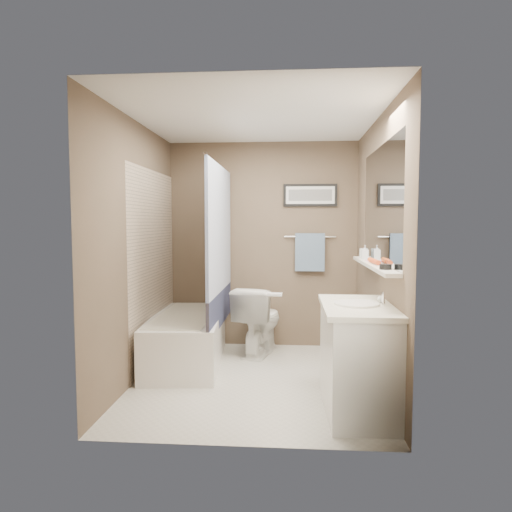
# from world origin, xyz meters

# --- Properties ---
(ground) EXTENTS (2.50, 2.50, 0.00)m
(ground) POSITION_xyz_m (0.00, 0.00, 0.00)
(ground) COLOR beige
(ground) RESTS_ON ground
(ceiling) EXTENTS (2.20, 2.50, 0.04)m
(ceiling) POSITION_xyz_m (0.00, 0.00, 2.38)
(ceiling) COLOR white
(ceiling) RESTS_ON wall_back
(wall_back) EXTENTS (2.20, 0.04, 2.40)m
(wall_back) POSITION_xyz_m (0.00, 1.23, 1.20)
(wall_back) COLOR brown
(wall_back) RESTS_ON ground
(wall_front) EXTENTS (2.20, 0.04, 2.40)m
(wall_front) POSITION_xyz_m (0.00, -1.23, 1.20)
(wall_front) COLOR brown
(wall_front) RESTS_ON ground
(wall_left) EXTENTS (0.04, 2.50, 2.40)m
(wall_left) POSITION_xyz_m (-1.08, 0.00, 1.20)
(wall_left) COLOR brown
(wall_left) RESTS_ON ground
(wall_right) EXTENTS (0.04, 2.50, 2.40)m
(wall_right) POSITION_xyz_m (1.08, 0.00, 1.20)
(wall_right) COLOR brown
(wall_right) RESTS_ON ground
(tile_surround) EXTENTS (0.02, 1.55, 2.00)m
(tile_surround) POSITION_xyz_m (-1.09, 0.50, 1.00)
(tile_surround) COLOR #C8B097
(tile_surround) RESTS_ON wall_left
(curtain_rod) EXTENTS (0.02, 1.55, 0.02)m
(curtain_rod) POSITION_xyz_m (-0.40, 0.50, 2.05)
(curtain_rod) COLOR silver
(curtain_rod) RESTS_ON wall_left
(curtain_upper) EXTENTS (0.03, 1.45, 1.28)m
(curtain_upper) POSITION_xyz_m (-0.40, 0.50, 1.40)
(curtain_upper) COLOR silver
(curtain_upper) RESTS_ON curtain_rod
(curtain_lower) EXTENTS (0.03, 1.45, 0.36)m
(curtain_lower) POSITION_xyz_m (-0.40, 0.50, 0.58)
(curtain_lower) COLOR #282C4A
(curtain_lower) RESTS_ON curtain_rod
(mirror) EXTENTS (0.02, 1.60, 1.00)m
(mirror) POSITION_xyz_m (1.09, -0.15, 1.62)
(mirror) COLOR silver
(mirror) RESTS_ON wall_right
(shelf) EXTENTS (0.12, 1.60, 0.03)m
(shelf) POSITION_xyz_m (1.04, -0.15, 1.10)
(shelf) COLOR silver
(shelf) RESTS_ON wall_right
(towel_bar) EXTENTS (0.60, 0.02, 0.02)m
(towel_bar) POSITION_xyz_m (0.55, 1.22, 1.30)
(towel_bar) COLOR silver
(towel_bar) RESTS_ON wall_back
(towel) EXTENTS (0.34, 0.05, 0.44)m
(towel) POSITION_xyz_m (0.55, 1.20, 1.12)
(towel) COLOR #84A4C1
(towel) RESTS_ON towel_bar
(art_frame) EXTENTS (0.62, 0.02, 0.26)m
(art_frame) POSITION_xyz_m (0.55, 1.23, 1.78)
(art_frame) COLOR black
(art_frame) RESTS_ON wall_back
(art_mat) EXTENTS (0.56, 0.00, 0.20)m
(art_mat) POSITION_xyz_m (0.55, 1.22, 1.78)
(art_mat) COLOR white
(art_mat) RESTS_ON art_frame
(art_image) EXTENTS (0.50, 0.00, 0.13)m
(art_image) POSITION_xyz_m (0.55, 1.22, 1.78)
(art_image) COLOR #595959
(art_image) RESTS_ON art_mat
(door) EXTENTS (0.80, 0.02, 2.00)m
(door) POSITION_xyz_m (0.55, -1.24, 1.00)
(door) COLOR silver
(door) RESTS_ON wall_front
(door_handle) EXTENTS (0.10, 0.02, 0.02)m
(door_handle) POSITION_xyz_m (0.22, -1.19, 1.00)
(door_handle) COLOR silver
(door_handle) RESTS_ON door
(bathtub) EXTENTS (0.81, 1.55, 0.50)m
(bathtub) POSITION_xyz_m (-0.75, 0.49, 0.25)
(bathtub) COLOR white
(bathtub) RESTS_ON ground
(tub_rim) EXTENTS (0.56, 1.36, 0.02)m
(tub_rim) POSITION_xyz_m (-0.75, 0.49, 0.50)
(tub_rim) COLOR beige
(tub_rim) RESTS_ON bathtub
(toilet) EXTENTS (0.60, 0.83, 0.76)m
(toilet) POSITION_xyz_m (-0.02, 0.89, 0.38)
(toilet) COLOR white
(toilet) RESTS_ON ground
(vanity) EXTENTS (0.52, 0.91, 0.80)m
(vanity) POSITION_xyz_m (0.85, -0.63, 0.40)
(vanity) COLOR white
(vanity) RESTS_ON ground
(countertop) EXTENTS (0.54, 0.96, 0.04)m
(countertop) POSITION_xyz_m (0.84, -0.63, 0.82)
(countertop) COLOR white
(countertop) RESTS_ON vanity
(sink_basin) EXTENTS (0.34, 0.34, 0.01)m
(sink_basin) POSITION_xyz_m (0.83, -0.63, 0.85)
(sink_basin) COLOR white
(sink_basin) RESTS_ON countertop
(faucet_spout) EXTENTS (0.02, 0.02, 0.10)m
(faucet_spout) POSITION_xyz_m (1.03, -0.63, 0.89)
(faucet_spout) COLOR white
(faucet_spout) RESTS_ON countertop
(faucet_knob) EXTENTS (0.05, 0.05, 0.05)m
(faucet_knob) POSITION_xyz_m (1.03, -0.53, 0.87)
(faucet_knob) COLOR white
(faucet_knob) RESTS_ON countertop
(candle_bowl_near) EXTENTS (0.09, 0.09, 0.04)m
(candle_bowl_near) POSITION_xyz_m (1.04, -0.66, 1.14)
(candle_bowl_near) COLOR black
(candle_bowl_near) RESTS_ON shelf
(hair_brush_front) EXTENTS (0.06, 0.22, 0.04)m
(hair_brush_front) POSITION_xyz_m (1.04, -0.24, 1.14)
(hair_brush_front) COLOR #C8441C
(hair_brush_front) RESTS_ON shelf
(hair_brush_back) EXTENTS (0.05, 0.22, 0.04)m
(hair_brush_back) POSITION_xyz_m (1.04, -0.11, 1.14)
(hair_brush_back) COLOR orange
(hair_brush_back) RESTS_ON shelf
(pink_comb) EXTENTS (0.05, 0.16, 0.01)m
(pink_comb) POSITION_xyz_m (1.04, 0.03, 1.12)
(pink_comb) COLOR #F898C1
(pink_comb) RESTS_ON shelf
(glass_jar) EXTENTS (0.08, 0.08, 0.10)m
(glass_jar) POSITION_xyz_m (1.04, 0.36, 1.17)
(glass_jar) COLOR silver
(glass_jar) RESTS_ON shelf
(soap_bottle) EXTENTS (0.06, 0.06, 0.14)m
(soap_bottle) POSITION_xyz_m (1.04, 0.29, 1.18)
(soap_bottle) COLOR #999999
(soap_bottle) RESTS_ON shelf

